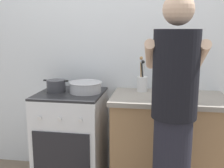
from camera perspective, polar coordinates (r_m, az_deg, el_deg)
name	(u,v)px	position (r m, az deg, el deg)	size (l,w,h in m)	color
back_wall	(133,53)	(2.75, 4.40, 6.54)	(3.20, 0.10, 2.50)	silver
countertop	(166,144)	(2.59, 11.34, -12.18)	(1.00, 0.60, 0.90)	#99724C
stove_range	(72,138)	(2.71, -8.45, -11.11)	(0.60, 0.62, 0.90)	silver
pot	(56,86)	(2.61, -11.64, -0.39)	(0.24, 0.18, 0.11)	#38383D
mixing_bowl	(85,87)	(2.54, -5.59, -0.56)	(0.31, 0.31, 0.10)	#B7B7BC
utensil_crock	(142,81)	(2.59, 6.35, 0.61)	(0.10, 0.10, 0.33)	silver
spice_bottle	(180,94)	(2.35, 14.08, -2.15)	(0.04, 0.04, 0.09)	silver
person	(173,123)	(1.90, 12.73, -7.89)	(0.41, 0.50, 1.70)	black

